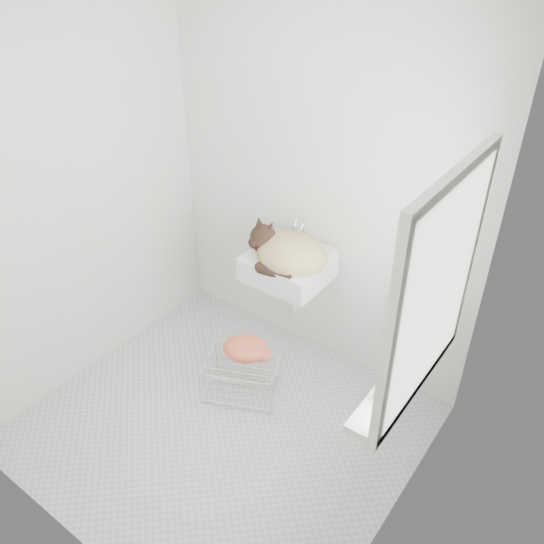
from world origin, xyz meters
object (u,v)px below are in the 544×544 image
Objects in this scene: sink at (288,257)px; bottle_a at (382,401)px; cat at (288,253)px; wire_rack at (242,375)px; bottle_b at (398,381)px; bottle_c at (417,355)px.

bottle_a is at bearing -36.16° from sink.
cat is 1.14× the size of wire_rack.
cat is 1.18m from bottle_b.
bottle_c is (1.08, 0.06, 0.70)m from wire_rack.
wire_rack is at bearing 171.64° from bottle_b.
bottle_b is 0.22m from bottle_c.
sink is 1.09× the size of wire_rack.
bottle_c is (1.03, -0.37, -0.04)m from cat.
sink is 2.70× the size of bottle_c.
cat reaches higher than sink.
cat is 0.86m from wire_rack.
wire_rack is 2.47× the size of bottle_c.
wire_rack is at bearing -176.89° from bottle_c.
cat is 2.82× the size of bottle_c.
bottle_a reaches higher than bottle_c.
bottle_c is (0.00, 0.22, 0.00)m from bottle_b.
bottle_c reaches higher than bottle_b.
cat is at bearing 150.38° from bottle_b.
wire_rack is 1.29m from bottle_c.
bottle_b is (1.03, -0.58, -0.04)m from cat.
sink is 2.98× the size of bottle_b.
wire_rack is at bearing 163.73° from bottle_a.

